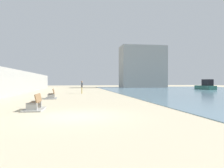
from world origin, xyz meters
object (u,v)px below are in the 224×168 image
at_px(bench_far, 52,96).
at_px(boat_mid_bay, 206,86).
at_px(person_walking, 82,86).
at_px(bench_near, 35,106).

distance_m(bench_far, boat_mid_bay, 33.85).
bearing_deg(person_walking, bench_far, -111.47).
relative_size(bench_near, bench_far, 0.99).
bearing_deg(person_walking, bench_near, -101.38).
bearing_deg(person_walking, boat_mid_bay, 21.10).
bearing_deg(boat_mid_bay, bench_far, -147.71).
bearing_deg(bench_far, bench_near, -90.85).
xyz_separation_m(bench_near, bench_far, (0.13, 8.55, 0.00)).
bearing_deg(bench_near, boat_mid_bay, 42.81).
relative_size(bench_near, boat_mid_bay, 0.36).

